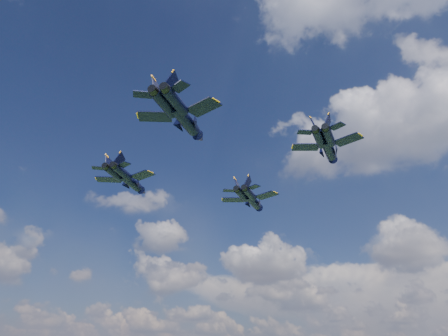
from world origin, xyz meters
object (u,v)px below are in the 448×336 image
jet_right (329,149)px  jet_slot (186,121)px  jet_lead (253,201)px  jet_left (131,182)px

jet_right → jet_slot: (-14.30, -23.97, -0.51)m
jet_slot → jet_lead: bearing=89.5°
jet_lead → jet_right: 28.24m
jet_left → jet_lead: bearing=42.4°
jet_right → jet_slot: 27.91m
jet_right → jet_slot: jet_right is taller
jet_left → jet_right: jet_right is taller
jet_lead → jet_right: bearing=-42.6°
jet_right → jet_slot: bearing=-134.6°
jet_left → jet_right: bearing=-1.2°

